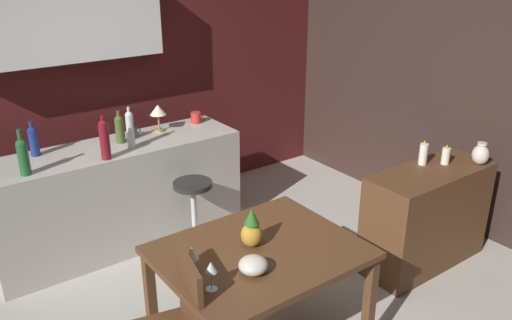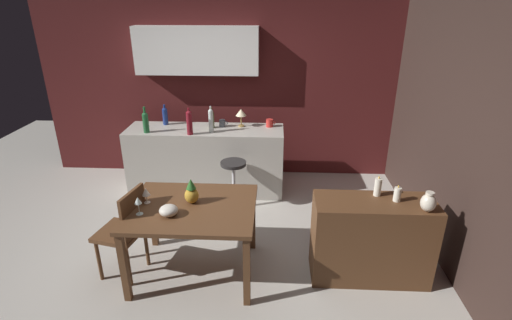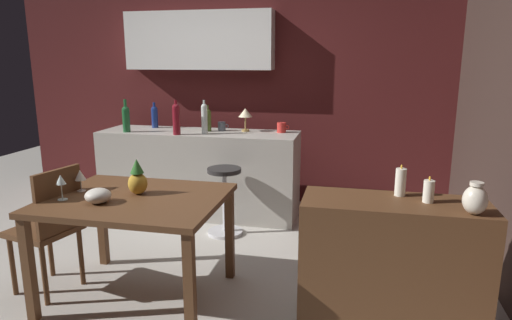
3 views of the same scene
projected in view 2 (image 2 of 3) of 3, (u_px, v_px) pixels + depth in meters
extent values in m
plane|color=#B7B2A8|center=(200.00, 249.00, 4.18)|extent=(9.00, 9.00, 0.00)
cube|color=#4C1919|center=(221.00, 88.00, 5.61)|extent=(5.20, 0.10, 2.60)
cube|color=white|center=(197.00, 50.00, 5.30)|extent=(1.70, 0.32, 0.64)
cube|color=#33231E|center=(452.00, 131.00, 3.83)|extent=(0.10, 4.40, 2.60)
cube|color=#56351E|center=(192.00, 208.00, 3.58)|extent=(1.17, 0.94, 0.04)
cube|color=#56351E|center=(153.00, 217.00, 4.14)|extent=(0.06, 0.06, 0.70)
cube|color=#56351E|center=(252.00, 219.00, 4.09)|extent=(0.06, 0.06, 0.70)
cube|color=#56351E|center=(124.00, 268.00, 3.36)|extent=(0.06, 0.06, 0.70)
cube|color=#56351E|center=(247.00, 272.00, 3.31)|extent=(0.06, 0.06, 0.70)
cube|color=#B2ADA3|center=(206.00, 160.00, 5.32)|extent=(2.10, 0.60, 0.90)
cube|color=#56351E|center=(371.00, 240.00, 3.64)|extent=(1.10, 0.44, 0.82)
cube|color=#56351E|center=(120.00, 232.00, 3.67)|extent=(0.48, 0.48, 0.04)
cube|color=#56351E|center=(134.00, 214.00, 3.53)|extent=(0.11, 0.38, 0.46)
cylinder|color=#56351E|center=(99.00, 260.00, 3.66)|extent=(0.04, 0.04, 0.44)
cylinder|color=#56351E|center=(119.00, 241.00, 3.94)|extent=(0.04, 0.04, 0.44)
cylinder|color=#56351E|center=(129.00, 266.00, 3.58)|extent=(0.04, 0.04, 0.44)
cylinder|color=#56351E|center=(147.00, 246.00, 3.86)|extent=(0.04, 0.04, 0.44)
cylinder|color=#262323|center=(233.00, 163.00, 4.75)|extent=(0.32, 0.32, 0.04)
cylinder|color=silver|center=(234.00, 186.00, 4.88)|extent=(0.04, 0.04, 0.61)
cylinder|color=silver|center=(234.00, 207.00, 4.99)|extent=(0.34, 0.34, 0.03)
cylinder|color=silver|center=(147.00, 202.00, 3.63)|extent=(0.06, 0.06, 0.00)
cylinder|color=silver|center=(147.00, 199.00, 3.61)|extent=(0.01, 0.01, 0.08)
cone|color=silver|center=(146.00, 192.00, 3.58)|extent=(0.08, 0.08, 0.07)
cylinder|color=silver|center=(140.00, 214.00, 3.44)|extent=(0.06, 0.06, 0.00)
cylinder|color=silver|center=(139.00, 209.00, 3.42)|extent=(0.01, 0.01, 0.10)
cone|color=silver|center=(138.00, 200.00, 3.38)|extent=(0.07, 0.07, 0.06)
ellipsoid|color=gold|center=(192.00, 196.00, 3.60)|extent=(0.13, 0.13, 0.15)
cone|color=#2D6B28|center=(191.00, 184.00, 3.55)|extent=(0.09, 0.09, 0.10)
ellipsoid|color=beige|center=(169.00, 210.00, 3.40)|extent=(0.17, 0.17, 0.10)
cylinder|color=#1E592D|center=(146.00, 124.00, 4.97)|extent=(0.08, 0.08, 0.23)
sphere|color=#1E592D|center=(145.00, 115.00, 4.92)|extent=(0.08, 0.08, 0.08)
cylinder|color=#1E592D|center=(144.00, 110.00, 4.90)|extent=(0.03, 0.03, 0.09)
cylinder|color=navy|center=(165.00, 117.00, 5.29)|extent=(0.07, 0.07, 0.20)
sphere|color=navy|center=(165.00, 110.00, 5.25)|extent=(0.07, 0.07, 0.07)
cylinder|color=navy|center=(164.00, 107.00, 5.23)|extent=(0.03, 0.03, 0.06)
cylinder|color=#475623|center=(211.00, 121.00, 5.15)|extent=(0.08, 0.08, 0.20)
sphere|color=#475623|center=(211.00, 114.00, 5.11)|extent=(0.08, 0.08, 0.08)
cylinder|color=#475623|center=(211.00, 110.00, 5.09)|extent=(0.03, 0.03, 0.06)
cylinder|color=silver|center=(211.00, 122.00, 4.98)|extent=(0.06, 0.06, 0.28)
sphere|color=silver|center=(211.00, 111.00, 4.93)|extent=(0.06, 0.06, 0.06)
cylinder|color=silver|center=(210.00, 108.00, 4.91)|extent=(0.02, 0.02, 0.05)
cylinder|color=maroon|center=(190.00, 124.00, 4.89)|extent=(0.08, 0.08, 0.28)
sphere|color=maroon|center=(189.00, 114.00, 4.83)|extent=(0.08, 0.08, 0.08)
cylinder|color=maroon|center=(189.00, 110.00, 4.82)|extent=(0.03, 0.03, 0.05)
cylinder|color=#515660|center=(222.00, 123.00, 5.22)|extent=(0.08, 0.08, 0.09)
torus|color=#515660|center=(226.00, 123.00, 5.22)|extent=(0.05, 0.01, 0.05)
cylinder|color=red|center=(270.00, 123.00, 5.22)|extent=(0.09, 0.09, 0.10)
torus|color=red|center=(274.00, 123.00, 5.21)|extent=(0.05, 0.01, 0.05)
cylinder|color=#A58447|center=(241.00, 126.00, 5.24)|extent=(0.08, 0.08, 0.02)
cylinder|color=#A58447|center=(241.00, 120.00, 5.21)|extent=(0.02, 0.02, 0.13)
cone|color=beige|center=(241.00, 112.00, 5.16)|extent=(0.15, 0.15, 0.09)
cylinder|color=white|center=(378.00, 187.00, 3.56)|extent=(0.06, 0.06, 0.17)
ellipsoid|color=yellow|center=(379.00, 177.00, 3.52)|extent=(0.01, 0.01, 0.03)
cylinder|color=white|center=(397.00, 194.00, 3.47)|extent=(0.06, 0.06, 0.13)
ellipsoid|color=yellow|center=(399.00, 187.00, 3.44)|extent=(0.01, 0.01, 0.03)
ellipsoid|color=beige|center=(428.00, 203.00, 3.30)|extent=(0.13, 0.13, 0.16)
cylinder|color=beige|center=(430.00, 193.00, 3.27)|extent=(0.07, 0.07, 0.02)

